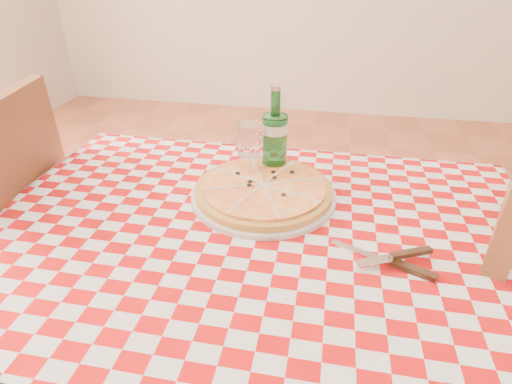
# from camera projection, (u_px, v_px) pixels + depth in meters

# --- Properties ---
(dining_table) EXTENTS (1.20, 0.80, 0.75)m
(dining_table) POSITION_uv_depth(u_px,v_px,m) (259.00, 262.00, 0.96)
(dining_table) COLOR brown
(dining_table) RESTS_ON ground
(tablecloth) EXTENTS (1.30, 0.90, 0.01)m
(tablecloth) POSITION_uv_depth(u_px,v_px,m) (260.00, 230.00, 0.91)
(tablecloth) COLOR #A70A0A
(tablecloth) RESTS_ON dining_table
(chair_far) EXTENTS (0.53, 0.53, 0.99)m
(chair_far) POSITION_uv_depth(u_px,v_px,m) (4.00, 237.00, 1.19)
(chair_far) COLOR brown
(chair_far) RESTS_ON ground
(pizza_plate) EXTENTS (0.48, 0.48, 0.05)m
(pizza_plate) POSITION_uv_depth(u_px,v_px,m) (264.00, 189.00, 1.02)
(pizza_plate) COLOR gold
(pizza_plate) RESTS_ON tablecloth
(water_bottle) EXTENTS (0.09, 0.09, 0.25)m
(water_bottle) POSITION_uv_depth(u_px,v_px,m) (275.00, 132.00, 1.07)
(water_bottle) COLOR #1A6B28
(water_bottle) RESTS_ON tablecloth
(wine_glass) EXTENTS (0.07, 0.07, 0.17)m
(wine_glass) POSITION_uv_depth(u_px,v_px,m) (250.00, 153.00, 1.06)
(wine_glass) COLOR white
(wine_glass) RESTS_ON tablecloth
(cutlery) EXTENTS (0.25, 0.21, 0.03)m
(cutlery) POSITION_uv_depth(u_px,v_px,m) (390.00, 259.00, 0.80)
(cutlery) COLOR silver
(cutlery) RESTS_ON tablecloth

